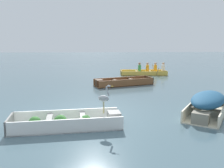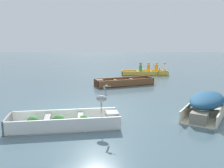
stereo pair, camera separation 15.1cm
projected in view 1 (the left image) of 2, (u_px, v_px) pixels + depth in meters
ground_plane at (84, 116)px, 8.33m from camera, size 80.00×80.00×0.00m
dinghy_white_foreground at (68, 122)px, 7.18m from camera, size 3.27×1.39×0.42m
skiff_cream_near_moored at (208, 102)px, 8.40m from camera, size 2.41×2.95×0.74m
skiff_wooden_brown_mid_moored at (121, 83)px, 13.77m from camera, size 3.37×1.98×0.38m
rowboat_yellow_with_crew at (147, 72)px, 17.81m from camera, size 3.26×2.39×0.88m
heron_on_dinghy at (104, 98)px, 7.06m from camera, size 0.45×0.25×0.84m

